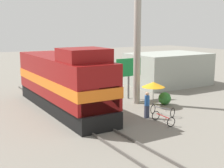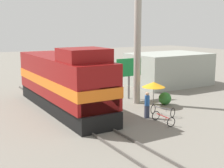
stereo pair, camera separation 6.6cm
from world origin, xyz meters
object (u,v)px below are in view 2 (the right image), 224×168
object	(u,v)px
person_bystander	(147,104)
bicycle_spare	(163,119)
locomotive	(64,82)
vendor_umbrella	(154,85)
utility_pole	(137,40)
bicycle	(163,111)
billboard_sign	(129,69)

from	to	relation	value
person_bystander	bicycle_spare	xyz separation A→B (m)	(0.18, -1.52, -0.68)
locomotive	vendor_umbrella	world-z (taller)	locomotive
locomotive	utility_pole	bearing A→B (deg)	-8.34
bicycle	vendor_umbrella	bearing A→B (deg)	44.51
vendor_umbrella	bicycle_spare	world-z (taller)	vendor_umbrella
person_bystander	bicycle_spare	bearing A→B (deg)	-83.23
utility_pole	person_bystander	bearing A→B (deg)	-115.58
bicycle	bicycle_spare	size ratio (longest dim) A/B	1.03
billboard_sign	bicycle_spare	bearing A→B (deg)	-105.68
utility_pole	billboard_sign	distance (m)	3.03
vendor_umbrella	bicycle_spare	xyz separation A→B (m)	(-2.18, -3.83, -1.42)
billboard_sign	utility_pole	bearing A→B (deg)	-100.59
locomotive	billboard_sign	distance (m)	6.32
vendor_umbrella	locomotive	bearing A→B (deg)	159.49
utility_pole	bicycle_spare	distance (m)	7.40
utility_pole	bicycle	size ratio (longest dim) A/B	5.84
vendor_umbrella	billboard_sign	world-z (taller)	billboard_sign
bicycle_spare	billboard_sign	bearing A→B (deg)	76.81
person_bystander	locomotive	bearing A→B (deg)	130.94
utility_pole	bicycle_spare	bearing A→B (deg)	-107.20
billboard_sign	bicycle	bearing A→B (deg)	-98.42
vendor_umbrella	bicycle_spare	size ratio (longest dim) A/B	1.15
vendor_umbrella	person_bystander	world-z (taller)	vendor_umbrella
bicycle_spare	bicycle	bearing A→B (deg)	53.84
vendor_umbrella	bicycle	distance (m)	2.96
locomotive	bicycle_spare	distance (m)	7.79
locomotive	bicycle_spare	xyz separation A→B (m)	(4.28, -6.25, -1.81)
vendor_umbrella	bicycle_spare	distance (m)	4.63
person_bystander	bicycle_spare	distance (m)	1.68
utility_pole	billboard_sign	xyz separation A→B (m)	(0.31, 1.65, -2.52)
billboard_sign	person_bystander	xyz separation A→B (m)	(-2.15, -5.50, -1.59)
vendor_umbrella	person_bystander	distance (m)	3.38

